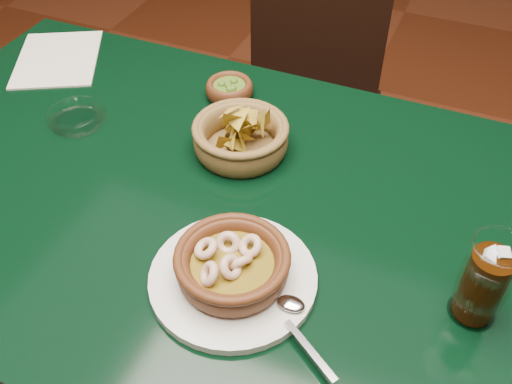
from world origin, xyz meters
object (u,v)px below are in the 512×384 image
at_px(shrimp_plate, 233,268).
at_px(chip_basket, 241,137).
at_px(dining_table, 189,227).
at_px(cola_drink, 485,281).
at_px(dining_chair, 309,100).

bearing_deg(shrimp_plate, chip_basket, 111.94).
xyz_separation_m(dining_table, chip_basket, (0.05, 0.13, 0.13)).
bearing_deg(dining_table, cola_drink, -7.78).
bearing_deg(dining_table, dining_chair, 90.28).
relative_size(dining_chair, chip_basket, 4.27).
xyz_separation_m(shrimp_plate, cola_drink, (0.32, 0.08, 0.04)).
height_order(dining_chair, chip_basket, dining_chair).
distance_m(dining_table, cola_drink, 0.51).
bearing_deg(shrimp_plate, dining_chair, 100.75).
xyz_separation_m(chip_basket, cola_drink, (0.43, -0.19, 0.04)).
xyz_separation_m(shrimp_plate, chip_basket, (-0.11, 0.27, 0.00)).
bearing_deg(dining_chair, cola_drink, -57.86).
distance_m(shrimp_plate, cola_drink, 0.33).
distance_m(dining_chair, chip_basket, 0.65).
relative_size(dining_chair, shrimp_plate, 2.83).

